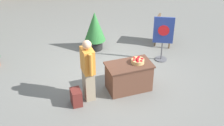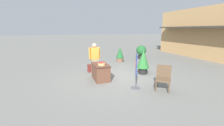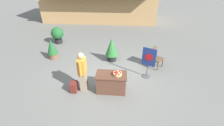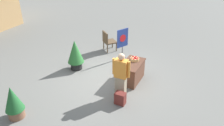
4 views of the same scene
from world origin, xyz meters
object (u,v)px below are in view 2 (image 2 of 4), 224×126
object	(u,v)px
apple_basket	(102,64)
backpack	(91,68)
display_table	(101,72)
person_visitor	(95,58)
patio_chair	(163,77)
potted_plant_near_left	(120,54)
poster_board	(136,70)
potted_plant_near_right	(143,61)
potted_plant_far_right	(141,51)

from	to	relation	value
apple_basket	backpack	xyz separation A→B (m)	(-1.68, -0.17, -0.61)
display_table	person_visitor	distance (m)	1.17
patio_chair	person_visitor	bearing A→B (deg)	-106.23
potted_plant_near_left	poster_board	bearing A→B (deg)	-15.12
apple_basket	person_visitor	distance (m)	1.32
patio_chair	potted_plant_near_right	world-z (taller)	potted_plant_near_right
display_table	apple_basket	distance (m)	0.50
apple_basket	poster_board	distance (m)	1.65
patio_chair	potted_plant_near_right	bearing A→B (deg)	-149.88
display_table	potted_plant_far_right	bearing A→B (deg)	131.42
apple_basket	potted_plant_far_right	size ratio (longest dim) A/B	0.31
apple_basket	poster_board	bearing A→B (deg)	39.87
person_visitor	poster_board	distance (m)	2.80
poster_board	potted_plant_near_left	distance (m)	5.07
poster_board	potted_plant_far_right	bearing A→B (deg)	-95.41
apple_basket	potted_plant_near_right	size ratio (longest dim) A/B	0.26
backpack	person_visitor	bearing A→B (deg)	22.27
backpack	potted_plant_far_right	world-z (taller)	potted_plant_far_right
poster_board	backpack	bearing A→B (deg)	-40.79
potted_plant_near_left	backpack	bearing A→B (deg)	-52.83
poster_board	patio_chair	xyz separation A→B (m)	(0.47, 0.96, -0.24)
display_table	patio_chair	xyz separation A→B (m)	(1.97, 2.01, 0.15)
potted_plant_far_right	potted_plant_near_left	distance (m)	2.13
person_visitor	potted_plant_near_right	bearing A→B (deg)	68.30
poster_board	potted_plant_far_right	size ratio (longest dim) A/B	1.30
potted_plant_far_right	potted_plant_near_left	xyz separation A→B (m)	(0.53, -2.07, -0.05)
potted_plant_far_right	potted_plant_near_right	bearing A→B (deg)	-28.83
display_table	potted_plant_near_left	world-z (taller)	potted_plant_near_left
person_visitor	potted_plant_far_right	distance (m)	5.29
person_visitor	potted_plant_far_right	xyz separation A→B (m)	(-2.83, 4.47, -0.21)
patio_chair	potted_plant_near_left	distance (m)	5.37
backpack	patio_chair	size ratio (longest dim) A/B	0.44
display_table	poster_board	world-z (taller)	poster_board
apple_basket	potted_plant_far_right	xyz separation A→B (m)	(-4.15, 4.45, -0.20)
apple_basket	backpack	size ratio (longest dim) A/B	0.78
display_table	person_visitor	size ratio (longest dim) A/B	0.72
potted_plant_near_left	potted_plant_near_right	distance (m)	3.20
poster_board	person_visitor	bearing A→B (deg)	-40.74
display_table	patio_chair	size ratio (longest dim) A/B	1.22
display_table	poster_board	xyz separation A→B (m)	(1.50, 1.05, 0.39)
apple_basket	patio_chair	distance (m)	2.68
poster_board	potted_plant_near_left	size ratio (longest dim) A/B	1.29
person_visitor	poster_board	bearing A→B (deg)	21.31
backpack	potted_plant_near_left	world-z (taller)	potted_plant_near_left
potted_plant_near_right	potted_plant_far_right	bearing A→B (deg)	151.17
person_visitor	potted_plant_near_right	distance (m)	2.58
person_visitor	apple_basket	bearing A→B (deg)	-0.51
poster_board	patio_chair	world-z (taller)	poster_board
potted_plant_far_right	person_visitor	bearing A→B (deg)	-57.62
patio_chair	potted_plant_near_left	bearing A→B (deg)	-143.83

